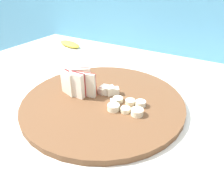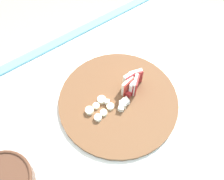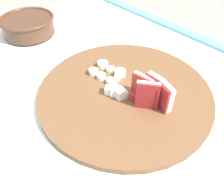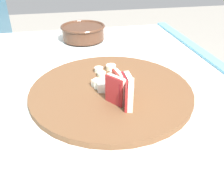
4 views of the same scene
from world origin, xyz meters
TOP-DOWN VIEW (x-y plane):
  - tile_backsplash at (0.00, 0.44)m, footprint 2.40×0.04m
  - cutting_board at (0.01, -0.03)m, footprint 0.41×0.41m
  - apple_wedge_fan at (-0.06, -0.05)m, footprint 0.10×0.06m
  - apple_dice_pile at (0.00, -0.02)m, footprint 0.10×0.07m
  - banana_slice_rows at (0.08, -0.04)m, footprint 0.09×0.07m
  - banana_peel at (-0.38, 0.29)m, footprint 0.14×0.08m

SIDE VIEW (x-z plane):
  - tile_backsplash at x=0.00m, z-range 0.00..1.30m
  - cutting_board at x=0.01m, z-range 0.90..0.91m
  - banana_peel at x=-0.38m, z-range 0.90..0.92m
  - banana_slice_rows at x=0.08m, z-range 0.91..0.92m
  - apple_dice_pile at x=0.00m, z-range 0.91..0.93m
  - apple_wedge_fan at x=-0.06m, z-range 0.91..0.98m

